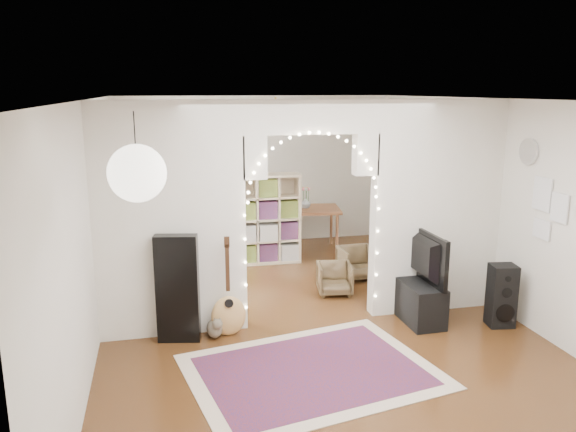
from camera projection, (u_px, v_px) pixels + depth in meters
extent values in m
plane|color=black|center=(310.00, 319.00, 7.03)|extent=(7.50, 7.50, 0.00)
cube|color=white|center=(312.00, 99.00, 6.43)|extent=(5.00, 7.50, 0.02)
cube|color=silver|center=(256.00, 171.00, 10.29)|extent=(5.00, 0.02, 2.70)
cube|color=silver|center=(487.00, 354.00, 3.17)|extent=(5.00, 0.02, 2.70)
cube|color=silver|center=(92.00, 225.00, 6.18)|extent=(0.02, 7.50, 2.70)
cube|color=silver|center=(496.00, 204.00, 7.29)|extent=(0.02, 7.50, 2.70)
cube|color=silver|center=(170.00, 221.00, 6.37)|extent=(1.70, 0.20, 2.70)
cube|color=silver|center=(436.00, 207.00, 7.10)|extent=(1.70, 0.20, 2.70)
cube|color=silver|center=(311.00, 117.00, 6.48)|extent=(1.60, 0.20, 0.40)
cube|color=white|center=(107.00, 185.00, 7.86)|extent=(0.04, 1.20, 1.40)
cylinder|color=white|center=(529.00, 152.00, 6.55)|extent=(0.03, 0.31, 0.31)
sphere|color=white|center=(137.00, 173.00, 3.83)|extent=(0.40, 0.40, 0.40)
cube|color=maroon|center=(312.00, 371.00, 5.71)|extent=(2.73, 2.24, 0.02)
cube|color=black|center=(178.00, 289.00, 6.30)|extent=(0.50, 0.25, 1.24)
ellipsoid|color=tan|center=(228.00, 301.00, 6.47)|extent=(0.41, 0.17, 0.49)
cube|color=black|center=(227.00, 268.00, 6.38)|extent=(0.05, 0.03, 0.56)
cube|color=black|center=(227.00, 242.00, 6.31)|extent=(0.06, 0.03, 0.12)
ellipsoid|color=brown|center=(215.00, 328.00, 6.50)|extent=(0.24, 0.32, 0.21)
sphere|color=brown|center=(217.00, 324.00, 6.37)|extent=(0.14, 0.14, 0.12)
cone|color=brown|center=(215.00, 319.00, 6.35)|extent=(0.04, 0.04, 0.04)
cone|color=brown|center=(220.00, 319.00, 6.37)|extent=(0.04, 0.04, 0.04)
cylinder|color=brown|center=(211.00, 329.00, 6.65)|extent=(0.07, 0.19, 0.06)
cube|color=black|center=(502.00, 296.00, 6.75)|extent=(0.34, 0.30, 0.77)
cylinder|color=black|center=(505.00, 313.00, 6.66)|extent=(0.22, 0.06, 0.22)
cylinder|color=black|center=(507.00, 293.00, 6.61)|extent=(0.12, 0.04, 0.12)
cylinder|color=black|center=(508.00, 279.00, 6.57)|extent=(0.07, 0.03, 0.07)
cube|color=black|center=(415.00, 299.00, 7.03)|extent=(0.41, 1.00, 0.50)
imported|color=black|center=(417.00, 256.00, 6.90)|extent=(0.15, 1.08, 0.62)
cube|color=beige|center=(256.00, 219.00, 9.15)|extent=(1.45, 0.41, 1.48)
cube|color=brown|center=(305.00, 209.00, 9.94)|extent=(1.31, 0.97, 0.05)
cylinder|color=brown|center=(277.00, 235.00, 9.67)|extent=(0.05, 0.05, 0.70)
cylinder|color=brown|center=(337.00, 234.00, 9.75)|extent=(0.05, 0.05, 0.70)
cylinder|color=brown|center=(275.00, 226.00, 10.29)|extent=(0.05, 0.05, 0.70)
cylinder|color=brown|center=(331.00, 225.00, 10.37)|extent=(0.05, 0.05, 0.70)
imported|color=silver|center=(305.00, 203.00, 9.91)|extent=(0.21, 0.21, 0.19)
imported|color=brown|center=(335.00, 279.00, 7.86)|extent=(0.54, 0.55, 0.44)
imported|color=brown|center=(357.00, 263.00, 8.49)|extent=(0.53, 0.55, 0.49)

